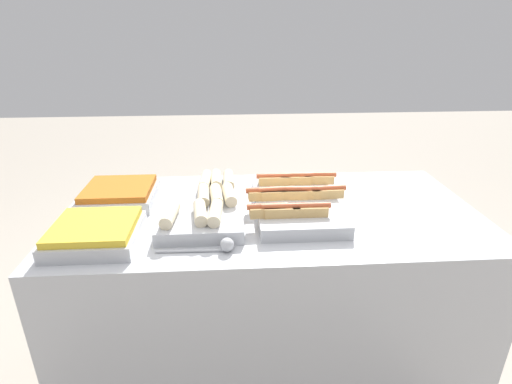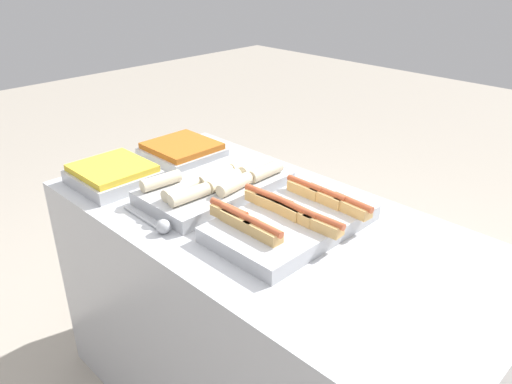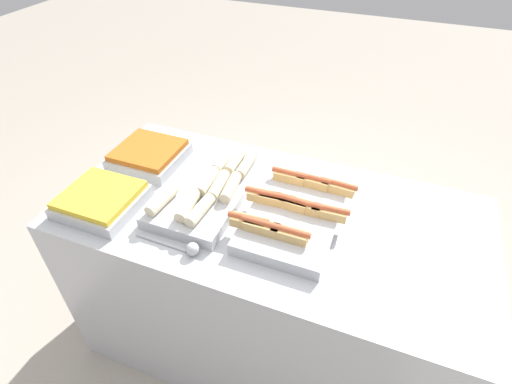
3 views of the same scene
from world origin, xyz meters
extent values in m
plane|color=#ADA393|center=(0.00, 0.00, 0.00)|extent=(12.00, 12.00, 0.00)
cube|color=#B7BABF|center=(0.00, 0.00, 0.45)|extent=(1.63, 0.81, 0.89)
cube|color=#B7BABF|center=(0.10, 0.00, 0.92)|extent=(0.32, 0.52, 0.05)
cube|color=tan|center=(-0.03, -0.15, 0.96)|extent=(0.13, 0.05, 0.04)
cylinder|color=#C15633|center=(-0.03, -0.15, 0.98)|extent=(0.15, 0.03, 0.02)
cube|color=tan|center=(0.08, 0.00, 0.96)|extent=(0.13, 0.05, 0.04)
cylinder|color=#C15633|center=(0.08, 0.00, 0.98)|extent=(0.15, 0.03, 0.02)
cube|color=tan|center=(0.22, 0.15, 0.96)|extent=(0.13, 0.05, 0.04)
cylinder|color=#C15633|center=(0.22, 0.15, 0.98)|extent=(0.15, 0.03, 0.02)
cube|color=tan|center=(-0.03, 0.00, 0.96)|extent=(0.13, 0.05, 0.04)
cylinder|color=#C15633|center=(-0.03, 0.00, 0.98)|extent=(0.15, 0.03, 0.02)
cube|color=tan|center=(0.02, 0.00, 0.96)|extent=(0.13, 0.05, 0.04)
cylinder|color=#C15633|center=(0.02, 0.00, 0.98)|extent=(0.15, 0.03, 0.02)
cube|color=tan|center=(0.02, 0.15, 0.96)|extent=(0.13, 0.05, 0.04)
cylinder|color=#C15633|center=(0.02, 0.15, 0.98)|extent=(0.15, 0.02, 0.02)
cube|color=tan|center=(0.02, -0.16, 0.96)|extent=(0.13, 0.04, 0.04)
cylinder|color=#C15633|center=(0.02, -0.16, 0.98)|extent=(0.15, 0.02, 0.02)
cube|color=tan|center=(0.12, 0.15, 0.96)|extent=(0.13, 0.05, 0.04)
cylinder|color=#C15633|center=(0.12, 0.15, 0.98)|extent=(0.15, 0.03, 0.02)
cube|color=tan|center=(0.13, 0.00, 0.96)|extent=(0.13, 0.05, 0.04)
cylinder|color=#C15633|center=(0.13, 0.00, 0.98)|extent=(0.15, 0.03, 0.02)
cube|color=tan|center=(0.22, 0.00, 0.96)|extent=(0.13, 0.05, 0.04)
cylinder|color=#C15633|center=(0.22, 0.00, 0.98)|extent=(0.15, 0.03, 0.02)
cube|color=tan|center=(0.12, -0.16, 0.96)|extent=(0.13, 0.04, 0.04)
cylinder|color=#C15633|center=(0.12, -0.16, 0.98)|extent=(0.15, 0.02, 0.02)
cube|color=#B7BABF|center=(-0.27, 0.00, 0.92)|extent=(0.30, 0.53, 0.05)
cylinder|color=beige|center=(-0.27, 0.16, 0.96)|extent=(0.05, 0.15, 0.04)
cylinder|color=beige|center=(-0.22, -0.01, 0.96)|extent=(0.06, 0.15, 0.04)
cylinder|color=beige|center=(-0.17, 0.16, 0.96)|extent=(0.05, 0.15, 0.04)
cylinder|color=beige|center=(-0.22, 0.16, 0.96)|extent=(0.05, 0.15, 0.04)
cylinder|color=beige|center=(-0.21, -0.16, 0.96)|extent=(0.05, 0.15, 0.04)
cylinder|color=beige|center=(-0.27, 0.00, 0.96)|extent=(0.05, 0.15, 0.04)
cylinder|color=beige|center=(-0.17, 0.00, 0.96)|extent=(0.06, 0.15, 0.04)
cylinder|color=beige|center=(-0.27, -0.15, 0.96)|extent=(0.06, 0.15, 0.04)
cylinder|color=beige|center=(-0.37, -0.16, 0.96)|extent=(0.06, 0.15, 0.04)
cube|color=#B7BABF|center=(-0.62, -0.21, 0.92)|extent=(0.29, 0.28, 0.05)
cube|color=gold|center=(-0.62, -0.21, 0.95)|extent=(0.27, 0.25, 0.02)
cube|color=#B7BABF|center=(-0.62, 0.12, 0.92)|extent=(0.29, 0.28, 0.05)
cube|color=#B7601E|center=(-0.62, 0.12, 0.95)|extent=(0.27, 0.25, 0.02)
cylinder|color=#B2B5BA|center=(-0.29, -0.30, 0.90)|extent=(0.23, 0.02, 0.01)
sphere|color=#B2B5BA|center=(-0.18, -0.30, 0.91)|extent=(0.05, 0.05, 0.05)
cylinder|color=#B2B5BA|center=(-0.29, 0.30, 0.90)|extent=(0.23, 0.03, 0.01)
sphere|color=#B2B5BA|center=(-0.18, 0.30, 0.91)|extent=(0.05, 0.05, 0.05)
camera|label=1|loc=(-0.16, -1.43, 1.58)|focal=28.00mm
camera|label=2|loc=(0.99, -1.06, 1.70)|focal=35.00mm
camera|label=3|loc=(0.36, -1.08, 1.93)|focal=28.00mm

